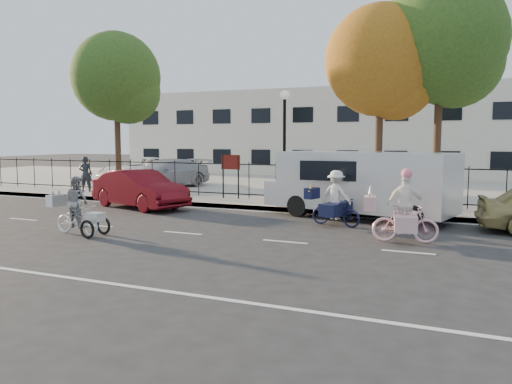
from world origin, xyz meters
The scene contains 22 objects.
ground centered at (0.00, 0.00, 0.00)m, with size 120.00×120.00×0.00m, color #333334.
road_markings centered at (0.00, 0.00, 0.01)m, with size 60.00×9.52×0.01m, color silver, non-canonical shape.
curb centered at (0.00, 5.05, 0.07)m, with size 60.00×0.10×0.15m, color #A8A399.
sidewalk centered at (0.00, 6.10, 0.07)m, with size 60.00×2.20×0.15m, color #A8A399.
parking_lot centered at (0.00, 15.00, 0.07)m, with size 60.00×15.60×0.15m, color #A8A399.
iron_fence centered at (0.00, 7.20, 0.90)m, with size 58.00×0.06×1.50m, color black, non-canonical shape.
building centered at (0.00, 25.00, 3.00)m, with size 34.00×10.00×6.00m, color silver.
lamppost centered at (0.50, 6.80, 3.11)m, with size 0.36×0.36×4.33m.
street_sign centered at (-1.85, 6.80, 1.42)m, with size 0.85×0.06×1.80m.
zebra_trike centered at (-2.53, -1.28, 0.62)m, with size 1.87×0.76×1.60m.
unicorn_bike centered at (5.76, 1.11, 0.69)m, with size 1.88×1.33×1.87m.
bull_bike centered at (3.56, 2.83, 0.67)m, with size 1.85×1.30×1.67m.
white_van centered at (3.99, 4.50, 1.20)m, with size 6.53×3.41×2.17m.
red_sedan centered at (-4.22, 3.80, 0.72)m, with size 1.52×4.35×1.43m, color #5B0A12.
pedestrian centered at (-9.25, 6.53, 0.98)m, with size 0.60×0.40×1.65m, color black.
lot_car_a centered at (-6.98, 9.72, 0.87)m, with size 2.01×4.95×1.44m, color #A4A6AC.
lot_car_b centered at (-9.39, 11.06, 0.88)m, with size 2.42×5.25×1.46m, color white.
lot_car_c centered at (1.06, 10.65, 0.75)m, with size 1.28×3.66×1.21m, color #52555A.
lot_car_d centered at (3.06, 10.50, 0.88)m, with size 1.73×4.30×1.47m, color #94979B.
tree_west centered at (-8.00, 7.59, 5.30)m, with size 4.13×4.13×7.57m.
tree_mid centered at (4.19, 7.43, 5.27)m, with size 4.11×4.11×7.53m.
tree_east centered at (6.21, 8.10, 5.96)m, with size 4.64×4.64×8.51m.
Camera 1 is at (7.20, -11.68, 2.57)m, focal length 35.00 mm.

